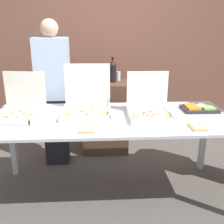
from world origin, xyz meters
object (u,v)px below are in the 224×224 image
paper_plate_front_left (197,128)px  soda_bottle (113,71)px  paper_plate_front_center (87,130)px  soda_can_silver (118,76)px  veggie_tray (199,108)px  pizza_box_far_right (20,110)px  person_guest_plaid (54,92)px  pizza_box_far_left (150,109)px  pizza_box_near_right (87,105)px

paper_plate_front_left → soda_bottle: 1.59m
paper_plate_front_center → soda_can_silver: soda_can_silver is taller
veggie_tray → pizza_box_far_right: bearing=-176.5°
paper_plate_front_left → soda_can_silver: soda_can_silver is taller
paper_plate_front_center → soda_bottle: 1.48m
pizza_box_far_right → soda_can_silver: (1.03, 1.15, 0.11)m
person_guest_plaid → paper_plate_front_left: bearing=141.7°
veggie_tray → soda_can_silver: 1.30m
paper_plate_front_left → person_guest_plaid: (-1.36, 1.07, 0.06)m
pizza_box_far_right → paper_plate_front_center: pizza_box_far_right is taller
pizza_box_far_left → veggie_tray: 0.58m
veggie_tray → person_guest_plaid: size_ratio=0.20×
paper_plate_front_left → paper_plate_front_center: same height
pizza_box_near_right → soda_bottle: 1.01m
pizza_box_far_right → paper_plate_front_left: 1.63m
paper_plate_front_left → soda_bottle: bearing=113.7°
pizza_box_near_right → veggie_tray: size_ratio=1.45×
paper_plate_front_left → person_guest_plaid: size_ratio=0.14×
pizza_box_near_right → veggie_tray: bearing=2.6°
paper_plate_front_center → soda_bottle: (0.30, 1.43, 0.25)m
soda_bottle → pizza_box_far_left: bearing=-75.0°
pizza_box_near_right → person_guest_plaid: 0.71m
paper_plate_front_center → soda_can_silver: 1.60m
pizza_box_far_right → soda_can_silver: bearing=57.1°
pizza_box_far_right → soda_bottle: size_ratio=1.41×
person_guest_plaid → paper_plate_front_center: bearing=111.9°
pizza_box_far_left → soda_bottle: soda_bottle is taller
soda_can_silver → person_guest_plaid: 0.95m
pizza_box_far_right → paper_plate_front_center: 0.76m
pizza_box_far_left → pizza_box_far_right: 1.24m
soda_bottle → veggie_tray: bearing=-47.8°
paper_plate_front_center → soda_can_silver: (0.38, 1.54, 0.17)m
paper_plate_front_left → soda_bottle: (-0.63, 1.44, 0.26)m
pizza_box_far_left → person_guest_plaid: size_ratio=0.24×
paper_plate_front_left → person_guest_plaid: 1.74m
veggie_tray → soda_bottle: size_ratio=1.00×
pizza_box_far_left → pizza_box_far_right: (-1.24, 0.04, 0.00)m
pizza_box_far_right → veggie_tray: pizza_box_far_right is taller
paper_plate_front_left → paper_plate_front_center: bearing=179.4°
pizza_box_near_right → veggie_tray: (1.16, 0.01, -0.06)m
paper_plate_front_left → veggie_tray: 0.55m
pizza_box_far_left → pizza_box_far_right: pizza_box_far_right is taller
paper_plate_front_left → paper_plate_front_center: (-0.93, 0.01, 0.00)m
paper_plate_front_left → soda_bottle: size_ratio=0.71×
veggie_tray → person_guest_plaid: 1.67m
paper_plate_front_left → veggie_tray: veggie_tray is taller
paper_plate_front_center → veggie_tray: bearing=23.5°
paper_plate_front_left → veggie_tray: size_ratio=0.70×
pizza_box_far_left → soda_can_silver: pizza_box_far_left is taller
paper_plate_front_center → pizza_box_near_right: bearing=91.7°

